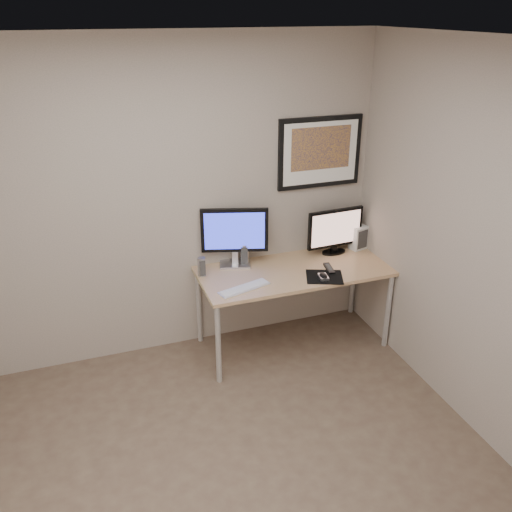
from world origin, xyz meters
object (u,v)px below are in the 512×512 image
object	(u,v)px
framed_art	(320,152)
fan_unit	(358,238)
keyboard	(244,288)
monitor_tv	(335,230)
monitor_large	(235,235)
speaker_right	(244,254)
speaker_left	(201,267)
desk	(294,277)

from	to	relation	value
framed_art	fan_unit	size ratio (longest dim) A/B	3.46
framed_art	keyboard	size ratio (longest dim) A/B	1.75
monitor_tv	fan_unit	xyz separation A→B (m)	(0.25, 0.02, -0.11)
monitor_tv	fan_unit	distance (m)	0.27
monitor_large	speaker_right	xyz separation A→B (m)	(0.08, -0.01, -0.19)
keyboard	fan_unit	size ratio (longest dim) A/B	1.98
monitor_tv	fan_unit	bearing A→B (deg)	0.78
speaker_left	keyboard	bearing A→B (deg)	-53.35
framed_art	monitor_tv	world-z (taller)	framed_art
speaker_left	speaker_right	xyz separation A→B (m)	(0.40, 0.09, 0.01)
framed_art	monitor_tv	bearing A→B (deg)	-49.44
desk	keyboard	size ratio (longest dim) A/B	3.73
desk	fan_unit	xyz separation A→B (m)	(0.72, 0.21, 0.17)
monitor_tv	speaker_left	size ratio (longest dim) A/B	3.25
speaker_left	fan_unit	distance (m)	1.48
monitor_tv	desk	bearing A→B (deg)	-160.61
desk	speaker_left	world-z (taller)	speaker_left
framed_art	speaker_left	bearing A→B (deg)	-170.66
monitor_tv	speaker_right	distance (m)	0.84
desk	speaker_right	distance (m)	0.46
desk	speaker_right	xyz separation A→B (m)	(-0.36, 0.24, 0.16)
speaker_right	keyboard	bearing A→B (deg)	-89.84
monitor_large	fan_unit	bearing A→B (deg)	14.56
framed_art	keyboard	distance (m)	1.33
desk	fan_unit	world-z (taller)	fan_unit
framed_art	monitor_tv	distance (m)	0.70
speaker_right	speaker_left	bearing A→B (deg)	-148.69
monitor_large	fan_unit	size ratio (longest dim) A/B	2.52
monitor_tv	monitor_large	bearing A→B (deg)	173.50
framed_art	fan_unit	bearing A→B (deg)	-18.27
monitor_large	keyboard	size ratio (longest dim) A/B	1.28
fan_unit	framed_art	bearing A→B (deg)	146.65
keyboard	desk	bearing A→B (deg)	4.09
speaker_left	fan_unit	xyz separation A→B (m)	(1.48, 0.06, 0.03)
speaker_right	monitor_tv	bearing A→B (deg)	15.47
speaker_left	speaker_right	world-z (taller)	speaker_right
desk	monitor_large	world-z (taller)	monitor_large
speaker_left	framed_art	bearing A→B (deg)	8.28
keyboard	framed_art	bearing A→B (deg)	15.15
desk	monitor_large	bearing A→B (deg)	150.54
keyboard	monitor_tv	bearing A→B (deg)	5.18
monitor_large	speaker_left	distance (m)	0.39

